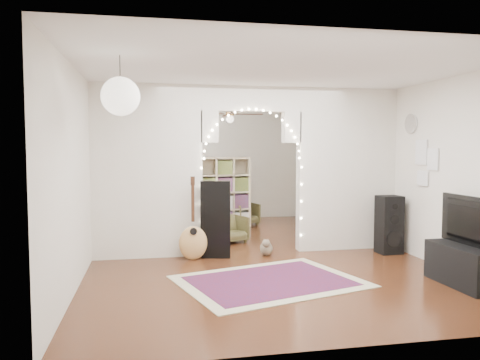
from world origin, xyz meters
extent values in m
plane|color=black|center=(0.00, 0.00, 0.00)|extent=(7.50, 7.50, 0.00)
cube|color=white|center=(0.00, 0.00, 2.70)|extent=(5.00, 7.50, 0.02)
cube|color=silver|center=(0.00, 3.75, 1.35)|extent=(5.00, 0.02, 2.70)
cube|color=silver|center=(0.00, -3.75, 1.35)|extent=(5.00, 0.02, 2.70)
cube|color=silver|center=(-2.50, 0.00, 1.35)|extent=(0.02, 7.50, 2.70)
cube|color=silver|center=(2.50, 0.00, 1.35)|extent=(0.02, 7.50, 2.70)
cube|color=silver|center=(-1.65, 0.00, 1.35)|extent=(1.70, 0.20, 2.70)
cube|color=silver|center=(1.65, 0.00, 1.35)|extent=(1.70, 0.20, 2.70)
cube|color=silver|center=(0.00, 0.00, 2.50)|extent=(1.60, 0.20, 0.40)
cube|color=white|center=(-2.47, 1.80, 1.50)|extent=(0.04, 1.20, 1.40)
cylinder|color=white|center=(2.48, -0.60, 2.10)|extent=(0.03, 0.31, 0.31)
sphere|color=white|center=(-1.90, -2.40, 2.25)|extent=(0.40, 0.40, 0.40)
cube|color=maroon|center=(-0.12, -1.70, 0.01)|extent=(2.60, 2.23, 0.02)
cube|color=black|center=(-0.62, -0.25, 0.60)|extent=(0.48, 0.24, 1.21)
ellipsoid|color=tan|center=(-0.98, -0.34, 0.46)|extent=(0.45, 0.20, 0.52)
cube|color=black|center=(-0.98, -0.34, 0.89)|extent=(0.05, 0.04, 0.60)
cube|color=black|center=(-0.98, -0.34, 1.22)|extent=(0.07, 0.04, 0.13)
ellipsoid|color=brown|center=(0.20, -0.25, 0.11)|extent=(0.27, 0.35, 0.22)
sphere|color=brown|center=(0.17, -0.37, 0.22)|extent=(0.16, 0.16, 0.13)
cone|color=brown|center=(0.14, -0.37, 0.28)|extent=(0.04, 0.04, 0.05)
cone|color=brown|center=(0.20, -0.37, 0.28)|extent=(0.04, 0.04, 0.05)
cylinder|color=brown|center=(0.25, -0.09, 0.04)|extent=(0.09, 0.20, 0.07)
cube|color=black|center=(2.20, -0.48, 0.47)|extent=(0.38, 0.33, 0.94)
cylinder|color=black|center=(2.21, -0.64, 0.26)|extent=(0.27, 0.03, 0.27)
cylinder|color=black|center=(2.21, -0.64, 0.57)|extent=(0.15, 0.03, 0.15)
cylinder|color=black|center=(2.21, -0.64, 0.78)|extent=(0.08, 0.02, 0.08)
cube|color=black|center=(2.20, -2.31, 0.25)|extent=(0.43, 1.01, 0.50)
imported|color=black|center=(2.20, -2.31, 0.81)|extent=(0.17, 1.08, 0.62)
cube|color=#C2B28C|center=(-0.21, 2.59, 0.76)|extent=(1.50, 0.50, 1.51)
cube|color=brown|center=(-0.99, 1.22, 0.73)|extent=(1.24, 0.86, 0.05)
cylinder|color=brown|center=(-1.52, 0.93, 0.35)|extent=(0.05, 0.05, 0.70)
cylinder|color=brown|center=(-0.49, 0.87, 0.35)|extent=(0.05, 0.05, 0.70)
cylinder|color=brown|center=(-1.49, 1.57, 0.35)|extent=(0.05, 0.05, 0.70)
cylinder|color=brown|center=(-0.45, 1.51, 0.35)|extent=(0.05, 0.05, 0.70)
imported|color=silver|center=(-0.99, 1.22, 0.85)|extent=(0.19, 0.19, 0.19)
imported|color=brown|center=(-0.19, 0.89, 0.24)|extent=(0.68, 0.69, 0.48)
imported|color=brown|center=(0.46, 2.71, 0.24)|extent=(0.65, 0.66, 0.49)
camera|label=1|loc=(-1.61, -7.41, 1.72)|focal=35.00mm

